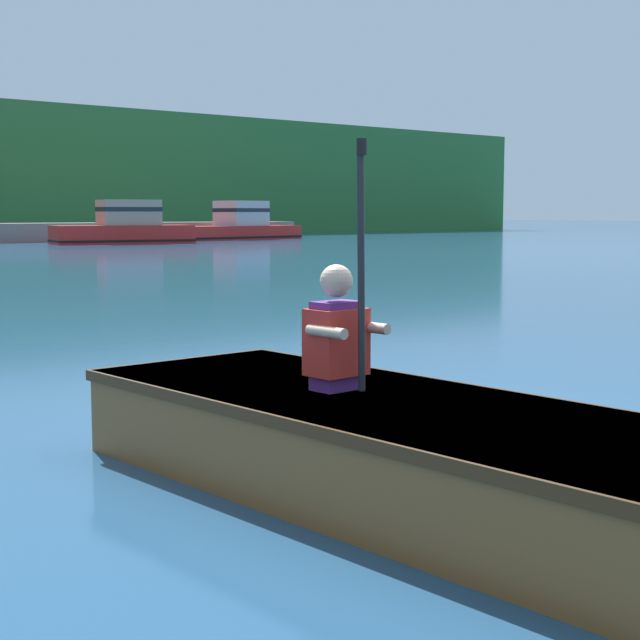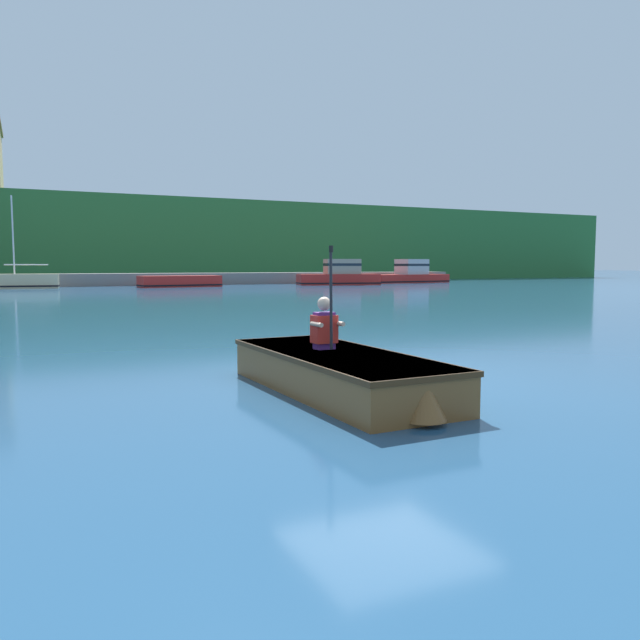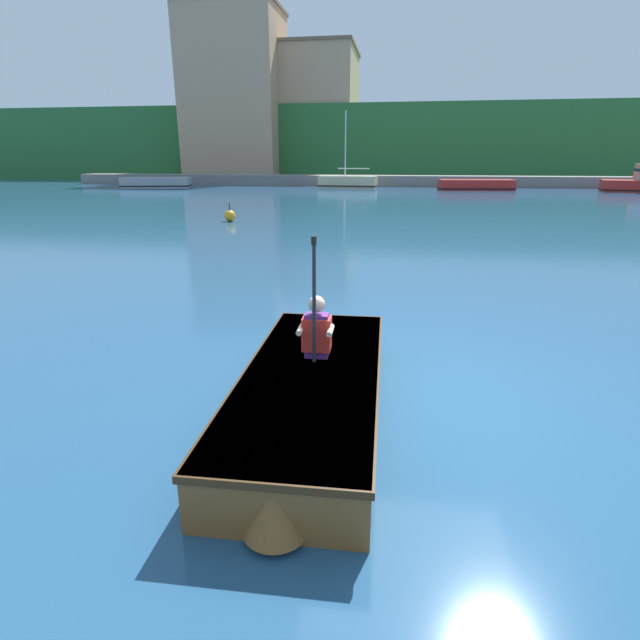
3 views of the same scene
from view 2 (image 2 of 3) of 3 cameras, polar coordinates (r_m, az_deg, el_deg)
The scene contains 9 objects.
ground_plane at distance 8.75m, azimuth 5.93°, elevation -4.99°, with size 300.00×300.00×0.00m, color navy.
shoreline_ridge at distance 66.28m, azimuth -21.52°, elevation 6.68°, with size 120.00×20.00×7.63m.
marina_dock at distance 48.52m, azimuth -19.99°, elevation 3.48°, with size 61.12×2.40×0.90m.
moored_boat_dock_west_end at distance 45.02m, azimuth -25.82°, elevation 3.20°, with size 4.95×2.05×5.98m.
moored_boat_dock_west_inner at distance 48.29m, azimuth 1.79°, elevation 4.11°, with size 6.58×3.46×1.98m.
moored_boat_dock_center_near at distance 44.66m, azimuth -12.67°, elevation 3.44°, with size 5.82×2.39×0.78m.
moored_boat_dock_east_inner at distance 54.69m, azimuth 8.17°, elevation 4.10°, with size 7.84×3.32×2.03m.
rowboat_foreground at distance 7.43m, azimuth 1.84°, elevation -4.65°, with size 1.42×3.76×0.48m.
person_paddler at distance 7.71m, azimuth 0.42°, elevation -0.49°, with size 0.36×0.33×1.27m.
Camera 2 is at (-4.47, -7.36, 1.52)m, focal length 35.00 mm.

